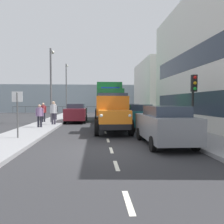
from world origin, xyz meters
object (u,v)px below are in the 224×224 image
lamp_post_promenade (51,78)px  street_sign (17,106)px  car_silver_kerbside_2 (128,113)px  pedestrian_couple_b (40,114)px  lorry_cargo_green (109,100)px  lamp_post_far (66,85)px  pedestrian_strolling (55,110)px  traffic_light_near (194,91)px  truck_vintage_orange (112,114)px  pedestrian_near_railing (54,111)px  car_maroon_oppositeside_0 (76,113)px  car_teal_kerbside_1 (138,116)px  pedestrian_with_bag (43,111)px  car_grey_kerbside_near (164,125)px

lamp_post_promenade → street_sign: bearing=90.1°
car_silver_kerbside_2 → pedestrian_couple_b: 8.44m
lorry_cargo_green → lamp_post_far: (5.41, -7.90, 2.20)m
pedestrian_strolling → traffic_light_near: (-9.24, 10.80, 1.40)m
truck_vintage_orange → lamp_post_promenade: size_ratio=0.89×
pedestrian_near_railing → lorry_cargo_green: bearing=-125.5°
car_silver_kerbside_2 → pedestrian_near_railing: (6.26, 2.96, 0.32)m
lamp_post_promenade → car_maroon_oppositeside_0: bearing=-147.1°
car_maroon_oppositeside_0 → lamp_post_far: bearing=-78.6°
car_teal_kerbside_1 → pedestrian_couple_b: car_teal_kerbside_1 is taller
car_teal_kerbside_1 → lamp_post_promenade: 8.61m
lorry_cargo_green → pedestrian_couple_b: size_ratio=5.23×
car_teal_kerbside_1 → car_maroon_oppositeside_0: bearing=-49.5°
lorry_cargo_green → car_teal_kerbside_1: size_ratio=2.13×
pedestrian_near_railing → car_teal_kerbside_1: bearing=161.0°
car_maroon_oppositeside_0 → pedestrian_strolling: pedestrian_strolling is taller
car_maroon_oppositeside_0 → pedestrian_with_bag: bearing=19.9°
pedestrian_strolling → lorry_cargo_green: bearing=-161.6°
pedestrian_near_railing → pedestrian_with_bag: pedestrian_near_railing is taller
pedestrian_near_railing → lamp_post_promenade: lamp_post_promenade is taller
pedestrian_near_railing → pedestrian_with_bag: 2.79m
lamp_post_promenade → lamp_post_far: bearing=-89.0°
lorry_cargo_green → traffic_light_near: size_ratio=2.56×
truck_vintage_orange → pedestrian_strolling: 10.13m
lamp_post_far → street_sign: (-0.22, 21.15, -2.60)m
pedestrian_couple_b → lamp_post_promenade: 5.00m
pedestrian_with_bag → traffic_light_near: size_ratio=0.52×
car_silver_kerbside_2 → pedestrian_near_railing: 6.93m
traffic_light_near → street_sign: traffic_light_near is taller
car_teal_kerbside_1 → pedestrian_near_railing: bearing=-19.0°
pedestrian_near_railing → street_sign: 6.77m
lorry_cargo_green → pedestrian_couple_b: bearing=58.1°
lorry_cargo_green → pedestrian_with_bag: size_ratio=4.93×
traffic_light_near → lamp_post_promenade: (9.09, -8.22, 1.45)m
car_maroon_oppositeside_0 → pedestrian_strolling: bearing=-30.6°
car_maroon_oppositeside_0 → car_silver_kerbside_2: bearing=174.1°
pedestrian_near_railing → pedestrian_with_bag: bearing=-61.7°
lorry_cargo_green → street_sign: lorry_cargo_green is taller
lorry_cargo_green → pedestrian_couple_b: 10.02m
pedestrian_couple_b → pedestrian_near_railing: pedestrian_near_railing is taller
truck_vintage_orange → car_silver_kerbside_2: 7.33m
car_silver_kerbside_2 → pedestrian_couple_b: car_silver_kerbside_2 is taller
car_silver_kerbside_2 → lamp_post_far: lamp_post_far is taller
truck_vintage_orange → traffic_light_near: 4.87m
lorry_cargo_green → lamp_post_far: size_ratio=1.17×
car_grey_kerbside_near → street_sign: bearing=-13.1°
lamp_post_promenade → lamp_post_far: lamp_post_far is taller
pedestrian_with_bag → traffic_light_near: traffic_light_near is taller
truck_vintage_orange → lamp_post_far: lamp_post_far is taller
lamp_post_far → pedestrian_near_railing: bearing=93.0°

